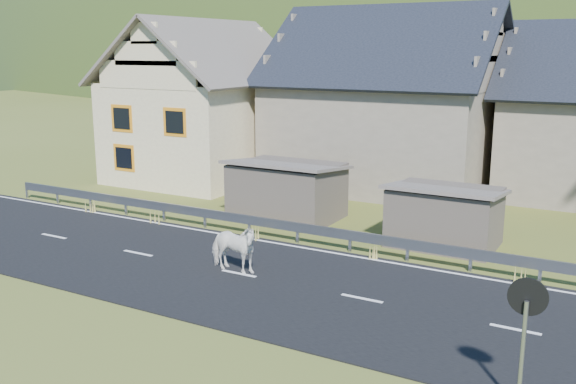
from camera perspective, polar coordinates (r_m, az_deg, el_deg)
The scene contains 11 objects.
ground at distance 19.51m, azimuth -4.38°, elevation -7.36°, with size 160.00×160.00×0.00m, color #4B511A.
road at distance 19.51m, azimuth -4.38°, elevation -7.30°, with size 60.00×7.00×0.04m, color black.
lane_markings at distance 19.50m, azimuth -4.38°, elevation -7.23°, with size 60.00×6.60×0.01m, color silver.
guardrail at distance 22.34m, azimuth 0.84°, elevation -3.19°, with size 28.10×0.09×0.75m.
shed_left at distance 25.54m, azimuth -0.08°, elevation 0.08°, with size 4.30×3.30×2.40m, color brown.
shed_right at distance 22.69m, azimuth 13.74°, elevation -2.17°, with size 3.80×2.90×2.20m, color brown.
house_cream at distance 33.99m, azimuth -7.37°, elevation 8.67°, with size 7.80×9.80×8.30m.
house_stone_a at distance 32.30m, azimuth 9.03°, elevation 8.91°, with size 10.80×9.80×8.90m.
conifer_patch at distance 141.19m, azimuth 1.88°, elevation 12.41°, with size 76.00×50.00×28.00m, color black.
horse at distance 19.41m, azimuth -4.94°, elevation -4.96°, with size 1.82×0.83×1.54m, color white.
traffic_mirror at distance 12.70m, azimuth 20.42°, elevation -10.15°, with size 0.73×0.22×2.62m.
Camera 1 is at (10.25, -15.20, 6.68)m, focal length 40.00 mm.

